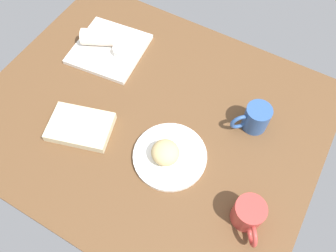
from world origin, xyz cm
name	(u,v)px	position (x,y,z in cm)	size (l,w,h in cm)	color
dining_table	(149,118)	(0.00, 0.00, 2.00)	(110.00, 90.00, 4.00)	brown
round_plate	(170,156)	(13.44, -9.78, 4.70)	(22.43, 22.43, 1.40)	white
scone_pastry	(165,152)	(12.54, -10.91, 8.28)	(8.55, 8.37, 5.76)	tan
square_plate	(109,49)	(-27.20, 16.68, 4.80)	(24.30, 24.30, 1.60)	white
sauce_cup	(121,50)	(-21.74, 16.65, 6.99)	(5.67, 5.67, 2.60)	silver
breakfast_wrap	(98,37)	(-31.58, 16.70, 8.54)	(5.88, 5.88, 11.60)	beige
book_stack	(80,127)	(-15.98, -15.25, 5.37)	(22.60, 18.45, 2.74)	beige
coffee_mug	(249,214)	(40.85, -15.74, 8.40)	(9.60, 11.94, 8.60)	#B23833
second_mug	(255,118)	(30.90, 13.08, 8.57)	(10.55, 10.69, 8.94)	#2D518C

